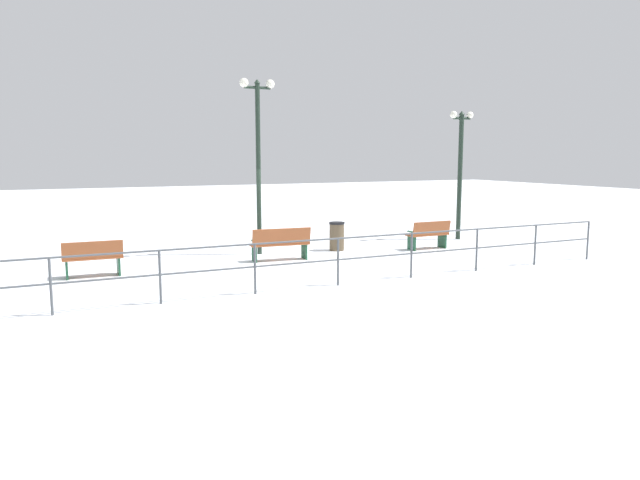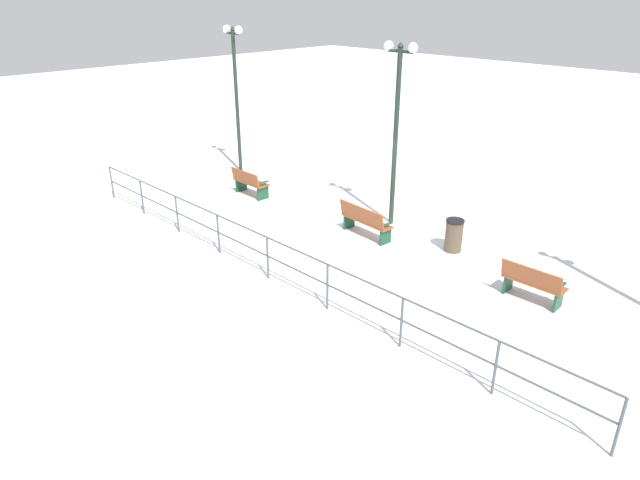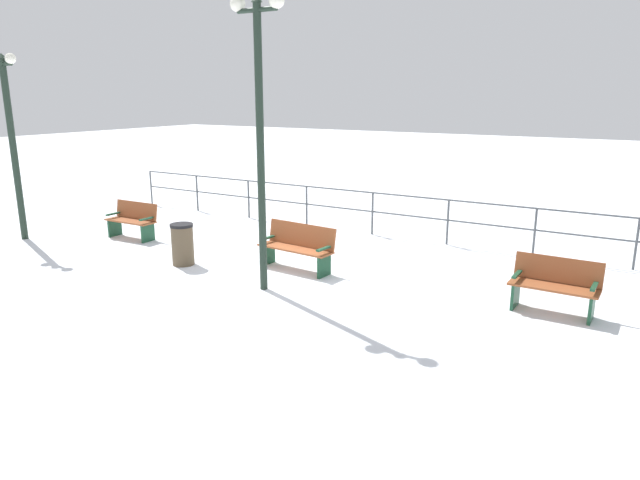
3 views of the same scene
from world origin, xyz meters
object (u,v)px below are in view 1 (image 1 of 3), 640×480
object	(u,v)px
bench_third	(93,258)
lamppost_near	(460,161)
lamppost_middle	(258,142)
bench_nearest	(429,235)
trash_bin	(337,236)
bench_second	(280,243)

from	to	relation	value
bench_third	lamppost_near	size ratio (longest dim) A/B	0.32
lamppost_near	lamppost_middle	world-z (taller)	lamppost_middle
bench_nearest	trash_bin	xyz separation A→B (m)	(1.04, 2.66, -0.02)
bench_third	trash_bin	xyz separation A→B (m)	(1.10, -7.11, -0.02)
trash_bin	lamppost_middle	bearing A→B (deg)	80.72
lamppost_middle	trash_bin	bearing A→B (deg)	-99.28
bench_third	bench_second	bearing A→B (deg)	-87.14
trash_bin	lamppost_near	bearing A→B (deg)	-85.51
bench_nearest	lamppost_near	distance (m)	3.48
bench_third	trash_bin	bearing A→B (deg)	-80.10
bench_third	bench_nearest	bearing A→B (deg)	-88.51
bench_nearest	trash_bin	world-z (taller)	bench_nearest
bench_third	trash_bin	size ratio (longest dim) A/B	1.59
trash_bin	bench_nearest	bearing A→B (deg)	-111.25
bench_nearest	lamppost_middle	xyz separation A→B (m)	(1.42, 5.03, 2.81)
bench_third	lamppost_near	bearing A→B (deg)	-81.85
lamppost_middle	lamppost_near	bearing A→B (deg)	-90.00
bench_nearest	lamppost_middle	world-z (taller)	lamppost_middle
bench_second	trash_bin	bearing A→B (deg)	-61.75
lamppost_near	trash_bin	world-z (taller)	lamppost_near
bench_second	bench_third	xyz separation A→B (m)	(-0.15, 4.88, -0.02)
bench_nearest	bench_second	bearing A→B (deg)	88.29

